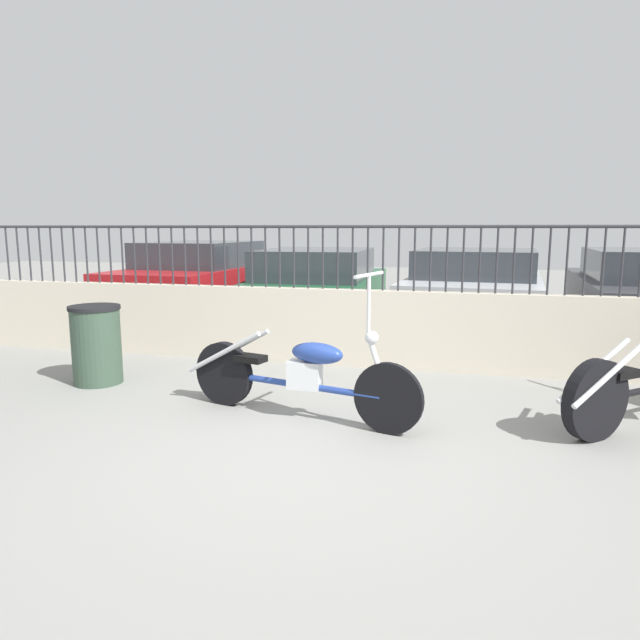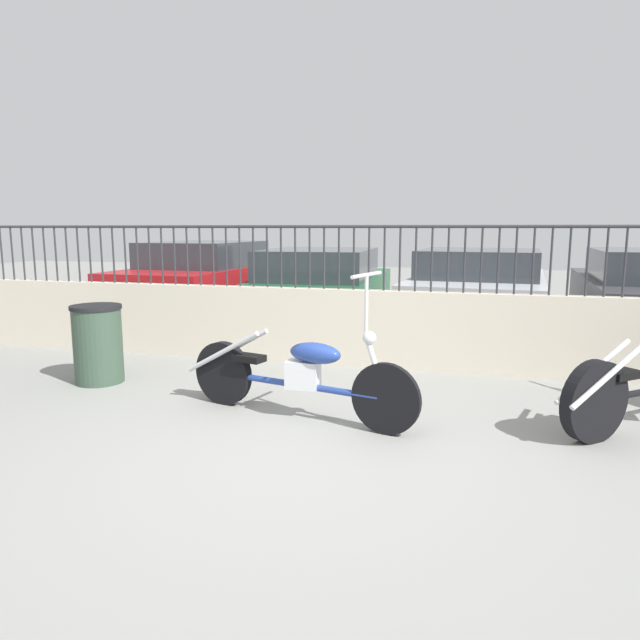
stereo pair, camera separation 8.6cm
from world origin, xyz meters
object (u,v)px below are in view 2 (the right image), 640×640
trash_bin (98,344)px  car_red (210,278)px  car_green (321,286)px  motorcycle_blue (289,372)px  car_silver (479,290)px

trash_bin → car_red: (-0.94, 4.59, 0.29)m
car_red → car_green: bearing=-99.9°
motorcycle_blue → trash_bin: size_ratio=2.70×
car_green → trash_bin: bearing=159.4°
motorcycle_blue → trash_bin: 2.37m
car_red → motorcycle_blue: bearing=-146.1°
motorcycle_blue → car_red: car_red is taller
motorcycle_blue → car_green: 4.77m
car_red → trash_bin: bearing=-167.0°
motorcycle_blue → car_green: size_ratio=0.48×
motorcycle_blue → car_red: bearing=136.5°
trash_bin → car_silver: 5.62m
trash_bin → car_red: size_ratio=0.18×
trash_bin → car_green: bearing=72.1°
motorcycle_blue → car_silver: car_silver is taller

